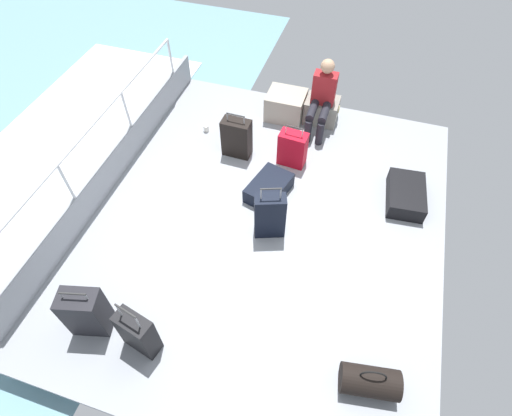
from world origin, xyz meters
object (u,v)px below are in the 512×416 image
Objects in this scene: cargo_crate_0 at (286,105)px; suitcase_0 at (292,149)px; passenger_seated at (322,97)px; suitcase_4 at (406,195)px; suitcase_3 at (270,216)px; suitcase_5 at (138,333)px; cargo_crate_1 at (321,110)px; suitcase_6 at (269,188)px; suitcase_2 at (86,312)px; suitcase_1 at (237,138)px; duffel_bag at (370,381)px; paper_cup at (206,128)px.

suitcase_0 is (0.36, -0.99, 0.05)m from cargo_crate_0.
passenger_seated is 0.96m from suitcase_0.
cargo_crate_0 is 0.82× the size of suitcase_4.
suitcase_4 is (1.96, -1.24, -0.09)m from cargo_crate_0.
suitcase_3 is (-0.15, -2.17, -0.23)m from passenger_seated.
suitcase_5 is (-2.39, -2.78, 0.17)m from suitcase_4.
cargo_crate_1 is 1.77m from suitcase_6.
suitcase_3 reaches higher than suitcase_4.
suitcase_3 is 1.04× the size of suitcase_5.
suitcase_3 is 1.88m from suitcase_4.
suitcase_1 is at bearing 79.02° from suitcase_2.
suitcase_5 is at bearing -173.04° from duffel_bag.
suitcase_0 is 0.81m from suitcase_1.
suitcase_1 reaches higher than suitcase_6.
duffel_bag reaches higher than cargo_crate_1.
passenger_seated is at bearing 141.03° from suitcase_4.
paper_cup is at bearing 133.60° from duffel_bag.
suitcase_1 is 2.98m from suitcase_5.
suitcase_0 is at bearing 3.73° from suitcase_1.
suitcase_3 is at bearing -55.40° from suitcase_1.
suitcase_5 reaches higher than suitcase_1.
cargo_crate_1 is at bearing 108.27° from duffel_bag.
passenger_seated is 1.48× the size of suitcase_6.
suitcase_0 reaches higher than paper_cup.
suitcase_4 is at bearing -4.67° from suitcase_1.
passenger_seated reaches higher than suitcase_6.
suitcase_5 is at bearing -105.29° from suitcase_6.
suitcase_6 is at bearing 106.85° from suitcase_3.
suitcase_3 is 1.13× the size of suitcase_6.
suitcase_3 is at bearing -93.69° from cargo_crate_1.
suitcase_2 is 2.65m from suitcase_6.
suitcase_2 is 0.88× the size of suitcase_3.
cargo_crate_1 is 2.36m from suitcase_3.
suitcase_4 is (2.98, 2.75, -0.20)m from suitcase_2.
suitcase_1 is (-0.45, -1.04, 0.08)m from cargo_crate_0.
passenger_seated reaches higher than suitcase_0.
duffel_bag reaches higher than cargo_crate_0.
paper_cup is at bearing 100.93° from suitcase_5.
cargo_crate_0 reaches higher than suitcase_6.
suitcase_5 is (-0.98, -4.10, 0.10)m from cargo_crate_1.
suitcase_2 reaches higher than cargo_crate_1.
duffel_bag is (1.46, -2.75, -0.11)m from suitcase_0.
cargo_crate_1 is at bearing 48.28° from suitcase_1.
suitcase_5 reaches higher than suitcase_0.
paper_cup is (-3.02, 0.52, -0.06)m from suitcase_4.
suitcase_2 reaches higher than paper_cup.
suitcase_5 is 1.35× the size of duffel_bag.
cargo_crate_1 is 4.03m from duffel_bag.
cargo_crate_1 is 0.41m from passenger_seated.
suitcase_5 is at bearing -104.08° from passenger_seated.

